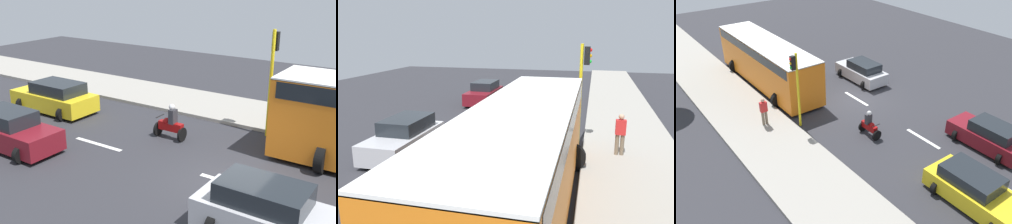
% 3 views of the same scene
% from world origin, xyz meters
% --- Properties ---
extents(ground_plane, '(40.00, 60.00, 0.10)m').
position_xyz_m(ground_plane, '(0.00, 0.00, -0.05)').
color(ground_plane, '#2D2D33').
extents(sidewalk, '(4.00, 60.00, 0.15)m').
position_xyz_m(sidewalk, '(7.00, 0.00, 0.07)').
color(sidewalk, '#9E998E').
rests_on(sidewalk, ground).
extents(lane_stripe_north, '(0.20, 2.40, 0.01)m').
position_xyz_m(lane_stripe_north, '(0.00, -6.00, 0.01)').
color(lane_stripe_north, white).
rests_on(lane_stripe_north, ground).
extents(lane_stripe_mid, '(0.20, 2.40, 0.01)m').
position_xyz_m(lane_stripe_mid, '(0.00, 0.00, 0.01)').
color(lane_stripe_mid, white).
rests_on(lane_stripe_mid, ground).
extents(lane_stripe_south, '(0.20, 2.40, 0.01)m').
position_xyz_m(lane_stripe_south, '(0.00, 6.00, 0.01)').
color(lane_stripe_south, white).
rests_on(lane_stripe_south, ground).
extents(lane_stripe_far_south, '(0.20, 2.40, 0.01)m').
position_xyz_m(lane_stripe_far_south, '(0.00, 12.00, 0.01)').
color(lane_stripe_far_south, white).
rests_on(lane_stripe_far_south, ground).
extents(car_silver, '(2.17, 4.13, 1.52)m').
position_xyz_m(car_silver, '(-2.17, -2.12, 0.71)').
color(car_silver, '#B7B7BC').
rests_on(car_silver, ground).
extents(car_maroon, '(2.12, 4.09, 1.52)m').
position_xyz_m(car_maroon, '(-2.12, 8.56, 0.71)').
color(car_maroon, maroon).
rests_on(car_maroon, ground).
extents(car_yellow_cab, '(2.31, 4.40, 1.52)m').
position_xyz_m(car_yellow_cab, '(2.01, 10.73, 0.71)').
color(car_yellow_cab, yellow).
rests_on(car_yellow_cab, ground).
extents(city_bus, '(3.20, 11.00, 3.16)m').
position_xyz_m(city_bus, '(3.58, -5.66, 1.85)').
color(city_bus, orange).
rests_on(city_bus, ground).
extents(motorcycle, '(0.60, 1.30, 1.53)m').
position_xyz_m(motorcycle, '(2.16, 3.92, 0.64)').
color(motorcycle, black).
rests_on(motorcycle, ground).
extents(pedestrian_near_signal, '(0.40, 0.24, 1.69)m').
position_xyz_m(pedestrian_near_signal, '(6.44, -0.44, 1.06)').
color(pedestrian_near_signal, '#72604C').
rests_on(pedestrian_near_signal, sidewalk).
extents(traffic_light_corner, '(0.49, 0.24, 4.50)m').
position_xyz_m(traffic_light_corner, '(4.85, 0.71, 2.93)').
color(traffic_light_corner, yellow).
rests_on(traffic_light_corner, ground).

